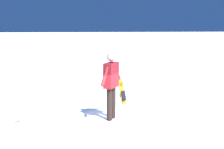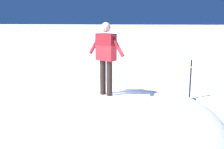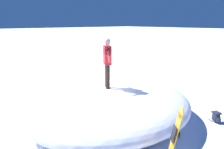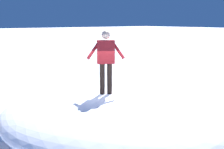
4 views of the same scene
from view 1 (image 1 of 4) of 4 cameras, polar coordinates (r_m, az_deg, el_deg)
name	(u,v)px [view 1 (image 1 of 4)]	position (r m, az deg, el deg)	size (l,w,h in m)	color
snow_mound	(105,142)	(7.70, -1.39, -13.47)	(6.47, 5.43, 1.30)	white
snowboarder_standing	(111,81)	(7.18, -0.17, -1.35)	(0.94, 0.61, 1.73)	black
snowboard_primary_upright	(123,100)	(10.78, 2.30, -5.21)	(0.44, 0.45, 1.70)	orange
backpack_near	(20,127)	(10.49, -18.07, -10.03)	(0.53, 0.40, 0.40)	#1E2333
backpack_far	(183,128)	(10.19, 14.00, -10.44)	(0.37, 0.56, 0.40)	#1E2333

